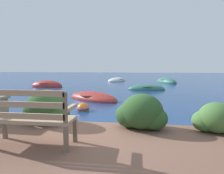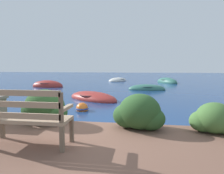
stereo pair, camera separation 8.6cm
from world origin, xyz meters
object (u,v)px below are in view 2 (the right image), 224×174
(rowboat_nearest, at_px, (93,98))
(rowboat_far, at_px, (48,86))
(rowboat_distant, at_px, (118,81))
(rowboat_mid, at_px, (147,89))
(park_bench, at_px, (27,116))
(mooring_buoy, at_px, (82,108))
(rowboat_outer, at_px, (167,82))

(rowboat_nearest, distance_m, rowboat_far, 6.53)
(rowboat_distant, bearing_deg, rowboat_mid, -136.97)
(rowboat_far, bearing_deg, park_bench, -61.31)
(rowboat_distant, relative_size, mooring_buoy, 6.62)
(park_bench, xyz_separation_m, rowboat_mid, (2.17, 9.71, -0.65))
(mooring_buoy, bearing_deg, park_bench, -87.44)
(park_bench, relative_size, rowboat_distant, 0.47)
(rowboat_mid, bearing_deg, park_bench, 74.80)
(rowboat_far, bearing_deg, rowboat_distant, 58.58)
(rowboat_nearest, bearing_deg, park_bench, 126.23)
(rowboat_outer, bearing_deg, rowboat_nearest, -53.98)
(park_bench, bearing_deg, rowboat_distant, 86.26)
(mooring_buoy, bearing_deg, rowboat_nearest, 94.60)
(rowboat_outer, xyz_separation_m, mooring_buoy, (-4.22, -11.56, -0.00))
(rowboat_outer, height_order, rowboat_distant, rowboat_outer)
(park_bench, xyz_separation_m, rowboat_distant, (-0.48, 16.59, -0.65))
(rowboat_nearest, relative_size, mooring_buoy, 6.55)
(park_bench, height_order, rowboat_nearest, park_bench)
(rowboat_nearest, relative_size, rowboat_distant, 0.99)
(rowboat_far, height_order, rowboat_outer, rowboat_outer)
(rowboat_nearest, distance_m, mooring_buoy, 2.25)
(park_bench, distance_m, rowboat_mid, 9.97)
(rowboat_nearest, xyz_separation_m, rowboat_far, (-4.48, 4.76, 0.02))
(rowboat_nearest, bearing_deg, rowboat_outer, -82.40)
(park_bench, xyz_separation_m, rowboat_nearest, (-0.34, 5.76, -0.65))
(park_bench, bearing_deg, rowboat_outer, 69.52)
(rowboat_far, height_order, rowboat_distant, rowboat_far)
(rowboat_outer, bearing_deg, rowboat_far, -91.51)
(rowboat_far, relative_size, mooring_buoy, 5.37)
(rowboat_nearest, bearing_deg, mooring_buoy, 127.47)
(rowboat_outer, bearing_deg, mooring_buoy, -48.75)
(park_bench, distance_m, mooring_buoy, 3.57)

